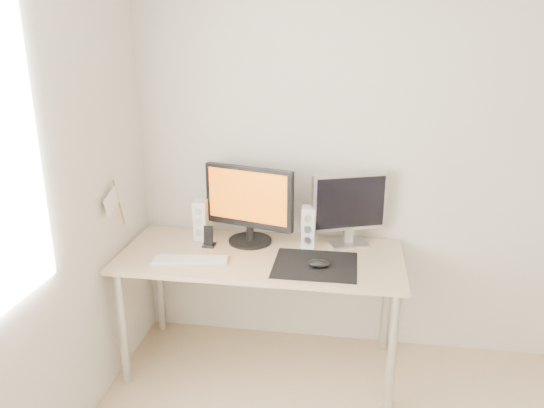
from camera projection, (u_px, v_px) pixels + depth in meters
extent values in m
plane|color=silver|center=(430.00, 156.00, 3.06)|extent=(3.50, 0.00, 3.50)
cube|color=black|center=(315.00, 265.00, 2.87)|extent=(0.45, 0.40, 0.00)
ellipsoid|color=black|center=(319.00, 264.00, 2.83)|extent=(0.12, 0.07, 0.04)
cube|color=#D1B587|center=(261.00, 256.00, 3.02)|extent=(1.60, 0.70, 0.03)
cylinder|color=silver|center=(122.00, 329.00, 2.97)|extent=(0.05, 0.05, 0.70)
cylinder|color=silver|center=(392.00, 352.00, 2.75)|extent=(0.05, 0.05, 0.70)
cylinder|color=silver|center=(159.00, 282.00, 3.51)|extent=(0.05, 0.05, 0.70)
cylinder|color=silver|center=(386.00, 299.00, 3.29)|extent=(0.05, 0.05, 0.70)
cylinder|color=black|center=(250.00, 241.00, 3.18)|extent=(0.32, 0.32, 0.02)
cylinder|color=black|center=(250.00, 230.00, 3.16)|extent=(0.05, 0.05, 0.12)
cube|color=black|center=(249.00, 197.00, 3.08)|extent=(0.54, 0.19, 0.36)
cube|color=orange|center=(247.00, 197.00, 3.06)|extent=(0.48, 0.14, 0.30)
cube|color=silver|center=(348.00, 243.00, 3.15)|extent=(0.26, 0.23, 0.01)
cube|color=#ADADAF|center=(348.00, 234.00, 3.13)|extent=(0.06, 0.06, 0.10)
cube|color=#B3B3B5|center=(350.00, 202.00, 3.06)|extent=(0.43, 0.20, 0.34)
cube|color=black|center=(351.00, 203.00, 3.04)|extent=(0.38, 0.15, 0.30)
cube|color=white|center=(201.00, 220.00, 3.19)|extent=(0.08, 0.09, 0.24)
cylinder|color=#AEAEB1|center=(199.00, 233.00, 3.17)|extent=(0.05, 0.01, 0.05)
cylinder|color=silver|center=(199.00, 222.00, 3.15)|extent=(0.05, 0.01, 0.05)
cylinder|color=#B6B6B8|center=(199.00, 212.00, 3.13)|extent=(0.05, 0.01, 0.05)
cube|color=white|center=(309.00, 227.00, 3.08)|extent=(0.08, 0.09, 0.24)
cylinder|color=silver|center=(308.00, 240.00, 3.06)|extent=(0.05, 0.01, 0.05)
cylinder|color=#BAB9BC|center=(308.00, 229.00, 3.04)|extent=(0.05, 0.01, 0.05)
cylinder|color=silver|center=(308.00, 219.00, 3.02)|extent=(0.05, 0.01, 0.05)
cube|color=silver|center=(191.00, 260.00, 2.91)|extent=(0.43, 0.17, 0.01)
cube|color=white|center=(191.00, 259.00, 2.91)|extent=(0.41, 0.15, 0.01)
cube|color=black|center=(209.00, 245.00, 3.11)|extent=(0.07, 0.06, 0.02)
cube|color=black|center=(208.00, 235.00, 3.09)|extent=(0.06, 0.03, 0.11)
cylinder|color=#A57F54|center=(119.00, 203.00, 2.96)|extent=(0.01, 0.10, 0.29)
cube|color=white|center=(112.00, 201.00, 2.86)|extent=(0.00, 0.19, 0.15)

